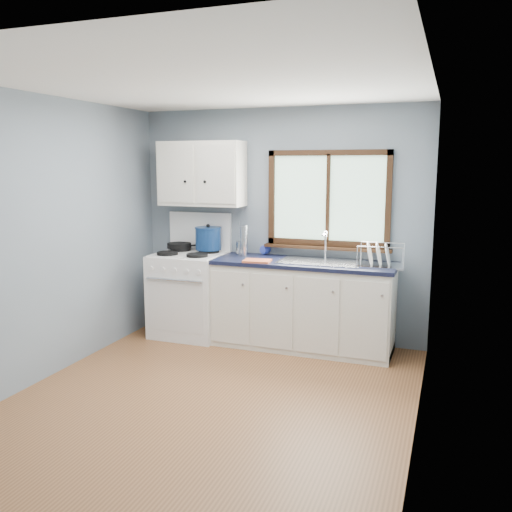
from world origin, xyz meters
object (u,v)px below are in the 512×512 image
(stockpot, at_px, (208,238))
(base_cabinets, at_px, (303,309))
(skillet, at_px, (179,245))
(thermos, at_px, (244,241))
(dish_rack, at_px, (380,260))
(sink, at_px, (321,268))
(gas_range, at_px, (190,292))
(utensil_crock, at_px, (241,248))

(stockpot, bearing_deg, base_cabinets, -6.33)
(skillet, bearing_deg, thermos, -27.14)
(base_cabinets, xyz_separation_m, thermos, (-0.69, 0.07, 0.68))
(base_cabinets, xyz_separation_m, dish_rack, (0.77, -0.02, 0.57))
(skillet, xyz_separation_m, dish_rack, (2.27, -0.15, -0.01))
(skillet, height_order, thermos, thermos)
(sink, bearing_deg, skillet, 175.55)
(skillet, bearing_deg, stockpot, -23.81)
(base_cabinets, xyz_separation_m, sink, (0.18, -0.00, 0.45))
(sink, distance_m, stockpot, 1.34)
(dish_rack, bearing_deg, thermos, 173.96)
(gas_range, bearing_deg, base_cabinets, 0.82)
(gas_range, distance_m, sink, 1.53)
(thermos, bearing_deg, sink, -4.83)
(gas_range, distance_m, base_cabinets, 1.31)
(utensil_crock, xyz_separation_m, thermos, (0.07, -0.11, 0.09))
(gas_range, distance_m, dish_rack, 2.13)
(thermos, bearing_deg, skillet, 175.96)
(base_cabinets, distance_m, dish_rack, 0.96)
(gas_range, bearing_deg, stockpot, 40.14)
(thermos, bearing_deg, gas_range, -171.60)
(sink, bearing_deg, base_cabinets, 179.87)
(base_cabinets, height_order, skillet, skillet)
(sink, height_order, dish_rack, sink)
(thermos, xyz_separation_m, dish_rack, (1.46, -0.09, -0.11))
(gas_range, bearing_deg, thermos, 8.40)
(gas_range, relative_size, thermos, 4.09)
(base_cabinets, bearing_deg, utensil_crock, 166.78)
(utensil_crock, relative_size, dish_rack, 0.79)
(sink, bearing_deg, thermos, 175.17)
(skillet, xyz_separation_m, thermos, (0.81, -0.06, 0.10))
(sink, xyz_separation_m, utensil_crock, (-0.94, 0.18, 0.14))
(skillet, distance_m, dish_rack, 2.28)
(stockpot, bearing_deg, thermos, -6.74)
(skillet, xyz_separation_m, utensil_crock, (0.74, 0.05, 0.01))
(sink, height_order, stockpot, stockpot)
(gas_range, height_order, thermos, gas_range)
(stockpot, xyz_separation_m, thermos, (0.45, -0.05, -0.00))
(sink, distance_m, thermos, 0.90)
(gas_range, relative_size, utensil_crock, 3.75)
(sink, relative_size, utensil_crock, 2.32)
(sink, xyz_separation_m, dish_rack, (0.59, -0.02, 0.12))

